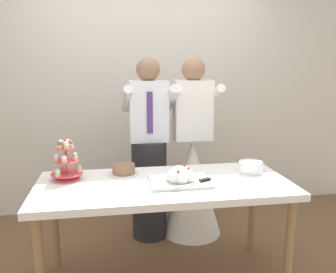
{
  "coord_description": "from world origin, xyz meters",
  "views": [
    {
      "loc": [
        -0.37,
        -2.39,
        1.6
      ],
      "look_at": [
        0.05,
        0.15,
        1.07
      ],
      "focal_mm": 38.01,
      "sensor_mm": 36.0,
      "label": 1
    }
  ],
  "objects": [
    {
      "name": "rear_wall",
      "position": [
        0.0,
        1.48,
        1.45
      ],
      "size": [
        5.2,
        0.1,
        2.9
      ],
      "primitive_type": "cube",
      "color": "beige",
      "rests_on": "ground_plane"
    },
    {
      "name": "dessert_table",
      "position": [
        0.0,
        0.0,
        0.7
      ],
      "size": [
        1.8,
        0.8,
        0.78
      ],
      "color": "white",
      "rests_on": "ground_plane"
    },
    {
      "name": "cupcake_stand",
      "position": [
        -0.69,
        0.17,
        0.91
      ],
      "size": [
        0.23,
        0.23,
        0.31
      ],
      "color": "#D83F4C",
      "rests_on": "dessert_table"
    },
    {
      "name": "main_cake_tray",
      "position": [
        0.11,
        -0.04,
        0.82
      ],
      "size": [
        0.42,
        0.33,
        0.13
      ],
      "color": "silver",
      "rests_on": "dessert_table"
    },
    {
      "name": "plate_stack",
      "position": [
        0.7,
        0.12,
        0.82
      ],
      "size": [
        0.19,
        0.19,
        0.09
      ],
      "color": "white",
      "rests_on": "dessert_table"
    },
    {
      "name": "round_cake",
      "position": [
        -0.28,
        0.23,
        0.81
      ],
      "size": [
        0.24,
        0.24,
        0.08
      ],
      "color": "white",
      "rests_on": "dessert_table"
    },
    {
      "name": "person_groom",
      "position": [
        -0.02,
        0.73,
        0.75
      ],
      "size": [
        0.46,
        0.49,
        1.66
      ],
      "color": "#232328",
      "rests_on": "ground_plane"
    },
    {
      "name": "person_bride",
      "position": [
        0.38,
        0.74,
        0.58
      ],
      "size": [
        0.56,
        0.56,
        1.66
      ],
      "color": "white",
      "rests_on": "ground_plane"
    }
  ]
}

